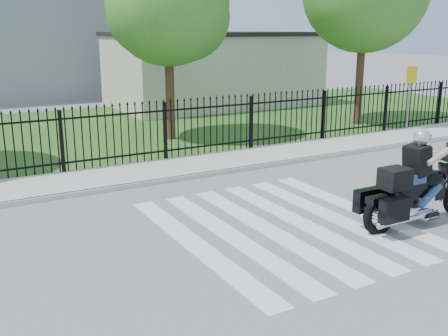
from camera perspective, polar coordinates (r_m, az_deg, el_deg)
ground at (r=10.77m, az=6.51°, el=-6.25°), size 120.00×120.00×0.00m
crosswalk at (r=10.77m, az=6.52°, el=-6.22°), size 5.00×5.50×0.01m
sidewalk at (r=14.88m, az=-4.81°, el=0.04°), size 40.00×2.00×0.12m
curb at (r=14.00m, az=-3.09°, el=-0.88°), size 40.00×0.12×0.12m
grass_strip at (r=21.30m, az=-12.76°, el=4.13°), size 40.00×12.00×0.02m
iron_fence at (r=15.58m, az=-6.42°, el=3.86°), size 26.00×0.04×1.80m
tree_mid at (r=18.66m, az=-6.16°, el=17.30°), size 4.20×4.20×6.78m
building_low at (r=27.43m, az=-1.21°, el=10.51°), size 10.00×6.00×3.50m
building_low_roof at (r=27.35m, az=-1.23°, el=14.38°), size 10.20×6.20×0.20m
motorcycle_rider at (r=11.26m, az=20.47°, el=-1.72°), size 3.06×0.90×2.02m
traffic_sign at (r=21.09m, az=19.65°, el=8.52°), size 0.52×0.08×2.39m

